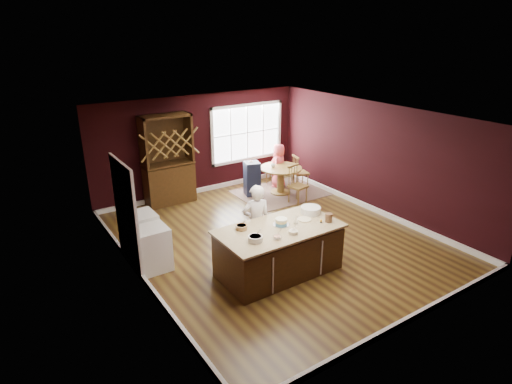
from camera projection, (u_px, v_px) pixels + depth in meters
room_shell at (275, 181)px, 8.87m from camera, size 7.00×7.00×7.00m
window at (247, 133)px, 12.29m from camera, size 2.36×0.10×1.66m
doorway at (126, 218)px, 7.93m from camera, size 0.08×1.26×2.13m
kitchen_island at (279, 251)px, 7.96m from camera, size 2.30×1.20×0.92m
dining_table at (281, 175)px, 11.77m from camera, size 1.16×1.16×0.75m
baker at (256, 222)px, 8.35m from camera, size 0.65×0.52×1.55m
layer_cake at (281, 222)px, 7.87m from camera, size 0.31×0.31×0.13m
bowl_blue at (255, 239)px, 7.28m from camera, size 0.26×0.26×0.10m
bowl_yellow at (242, 227)px, 7.71m from camera, size 0.22×0.22×0.08m
bowl_pink at (277, 237)px, 7.37m from camera, size 0.15×0.15×0.06m
bowl_olive at (293, 232)px, 7.55m from camera, size 0.17×0.17×0.06m
drinking_glass at (296, 220)px, 7.92m from camera, size 0.07×0.07×0.15m
dinner_plate at (305, 219)px, 8.10m from camera, size 0.26×0.26×0.02m
white_tub at (311, 210)px, 8.37m from camera, size 0.39×0.39×0.13m
stoneware_crock at (329, 218)px, 8.00m from camera, size 0.14×0.14×0.17m
toy_figurine at (321, 221)px, 7.97m from camera, size 0.04×0.04×0.07m
rug at (280, 193)px, 11.96m from camera, size 2.38×1.85×0.01m
chair_east at (301, 171)px, 12.21m from camera, size 0.47×0.48×0.98m
chair_south at (298, 184)px, 11.12m from camera, size 0.50×0.48×1.02m
chair_north at (273, 167)px, 12.59m from camera, size 0.55×0.55×0.96m
seated_woman at (279, 166)px, 12.22m from camera, size 0.74×0.70×1.27m
high_chair at (252, 178)px, 11.66m from camera, size 0.49×0.49×0.98m
toddler at (251, 167)px, 11.55m from camera, size 0.18×0.14×0.26m
table_plate at (292, 167)px, 11.72m from camera, size 0.22×0.22×0.02m
table_cup at (273, 166)px, 11.68m from camera, size 0.12×0.12×0.09m
hutch at (168, 160)px, 10.91m from camera, size 1.27×0.53×2.33m
washer at (153, 249)px, 8.07m from camera, size 0.59×0.57×0.86m
dryer at (141, 235)px, 8.56m from camera, size 0.62×0.60×0.90m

